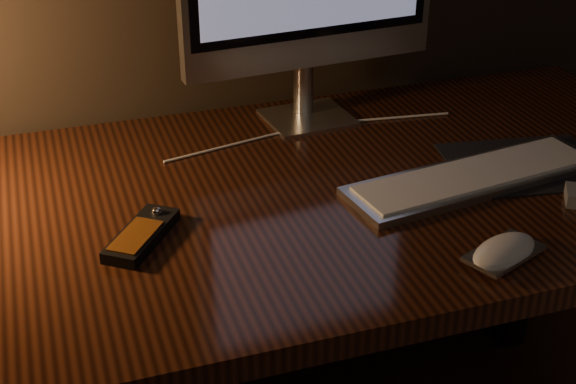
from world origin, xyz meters
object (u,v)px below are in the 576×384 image
object	(u,v)px
desk	(266,238)
mouse	(504,254)
keyboard	(475,177)
media_remote	(142,235)

from	to	relation	value
desk	mouse	size ratio (longest dim) A/B	13.56
desk	mouse	world-z (taller)	mouse
keyboard	mouse	xyz separation A→B (m)	(-0.08, -0.23, 0.00)
desk	media_remote	distance (m)	0.31
keyboard	media_remote	world-z (taller)	media_remote
mouse	media_remote	distance (m)	0.52
desk	keyboard	xyz separation A→B (m)	(0.33, -0.14, 0.14)
desk	media_remote	size ratio (longest dim) A/B	10.41
desk	keyboard	world-z (taller)	keyboard
media_remote	keyboard	bearing A→B (deg)	-52.65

